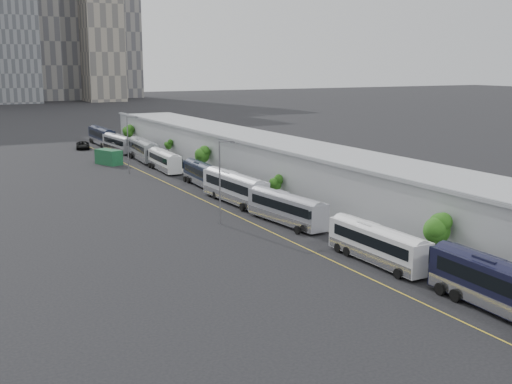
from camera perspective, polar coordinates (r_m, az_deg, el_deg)
sidewalk at (r=83.65m, az=4.94°, el=-1.40°), size 10.00×170.00×0.12m
lane_line at (r=78.61m, az=-1.52°, el=-2.23°), size 0.12×160.00×0.02m
depot at (r=85.16m, az=7.24°, el=1.15°), size 12.45×160.40×7.20m
bus_1 at (r=51.90m, az=21.17°, el=-8.33°), size 3.20×13.68×3.97m
bus_2 at (r=61.39m, az=10.76°, el=-4.89°), size 2.75×12.30×3.59m
bus_3 at (r=74.86m, az=2.73°, el=-1.72°), size 3.80×12.72×3.66m
bus_4 at (r=86.22m, az=-1.90°, el=0.14°), size 3.29×13.94×4.05m
bus_5 at (r=98.49m, az=-4.73°, el=1.39°), size 3.14×12.16×3.52m
bus_6 at (r=113.05m, az=-8.14°, el=2.61°), size 3.08×12.26×3.55m
bus_7 at (r=125.84m, az=-9.98°, el=3.54°), size 3.86×14.06×4.06m
bus_8 at (r=139.08m, az=-12.13°, el=4.12°), size 3.47×12.67×3.66m
bus_9 at (r=152.48m, az=-13.55°, el=4.74°), size 3.06×13.78×4.03m
tree_1 at (r=60.52m, az=15.79°, el=-2.99°), size 2.47×2.47×5.18m
tree_2 at (r=85.04m, az=1.73°, el=0.79°), size 1.67×1.67×3.74m
tree_3 at (r=105.77m, az=-4.81°, el=3.42°), size 2.44×2.44×5.16m
tree_4 at (r=122.18m, az=-7.78°, el=4.13°), size 1.29×1.29×4.04m
tree_5 at (r=144.69m, az=-11.29°, el=5.38°), size 2.34×2.34×5.13m
street_lamp_near at (r=74.22m, az=-3.12°, el=1.35°), size 2.04×0.22×9.78m
street_lamp_far at (r=111.04m, az=-11.24°, el=4.47°), size 2.04×0.22×9.74m
shipping_container at (r=122.35m, az=-12.96°, el=3.04°), size 4.24×5.91×2.76m
suv at (r=146.07m, az=-15.15°, el=4.04°), size 3.97×6.47×1.67m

